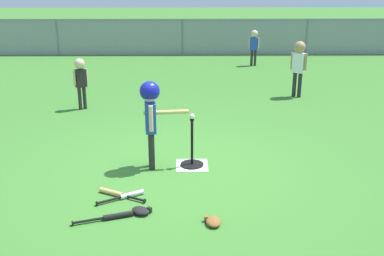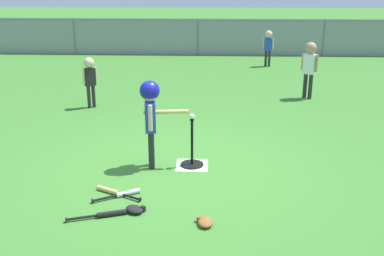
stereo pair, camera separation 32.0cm
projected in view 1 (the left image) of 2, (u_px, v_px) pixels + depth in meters
The scene contains 14 objects.
ground_plane at pixel (178, 168), 6.31m from camera, with size 60.00×60.00×0.00m, color #3D7A2D.
home_plate at pixel (192, 165), 6.40m from camera, with size 0.44×0.44×0.01m, color white.
batting_tee at pixel (192, 158), 6.36m from camera, with size 0.32×0.32×0.68m.
baseball_on_tee at pixel (192, 116), 6.17m from camera, with size 0.07×0.07×0.07m, color white.
batter_child at pixel (151, 107), 6.05m from camera, with size 0.64×0.35×1.22m.
fielder_near_right at pixel (299, 61), 9.66m from camera, with size 0.31×0.25×1.19m.
fielder_deep_right at pixel (81, 77), 8.81m from camera, with size 0.25×0.21×1.00m.
fielder_near_left at pixel (254, 43), 12.99m from camera, with size 0.29×0.20×1.01m.
spare_bat_silver at pixel (127, 196), 5.47m from camera, with size 0.54×0.35×0.06m.
spare_bat_wood at pixel (116, 193), 5.52m from camera, with size 0.60×0.35×0.06m.
spare_bat_black at pixel (112, 217), 5.00m from camera, with size 0.64×0.26×0.06m.
glove_by_plate at pixel (213, 221), 4.89m from camera, with size 0.18×0.23×0.07m.
glove_near_bats at pixel (141, 211), 5.11m from camera, with size 0.27×0.26×0.07m.
outfield_fence at pixel (182, 36), 14.70m from camera, with size 16.06×0.06×1.15m.
Camera 1 is at (0.12, -5.80, 2.56)m, focal length 42.96 mm.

